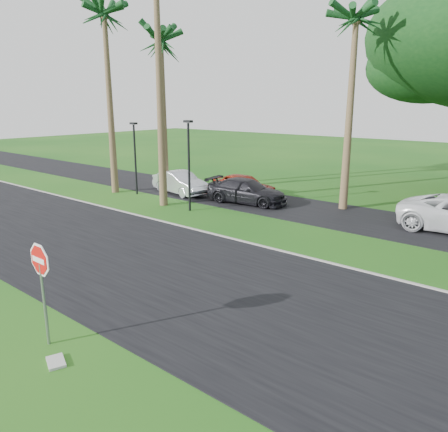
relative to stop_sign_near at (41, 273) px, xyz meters
name	(u,v)px	position (x,y,z in m)	size (l,w,h in m)	color
ground	(136,296)	(-0.50, 3.00, -1.77)	(120.00, 120.00, 0.00)	#144D13
road	(184,275)	(-0.50, 5.00, -1.76)	(120.00, 8.00, 0.02)	black
parking_strip	(330,214)	(-0.50, 15.50, -1.76)	(120.00, 5.00, 0.02)	black
curb	(256,245)	(-0.50, 9.05, -1.74)	(120.00, 0.12, 0.06)	gray
stop_sign_near	(41,273)	(0.00, 0.00, 0.00)	(1.05, 0.07, 2.62)	gray
palm_left_far	(104,19)	(-13.50, 12.00, 8.36)	(5.00, 5.00, 11.50)	brown
palm_left_mid	(161,46)	(-11.00, 14.00, 6.90)	(5.00, 5.00, 10.00)	brown
palm_center	(356,23)	(-0.50, 17.00, 7.39)	(5.00, 5.00, 10.50)	brown
streetlight_left	(135,153)	(-12.00, 12.50, 0.72)	(0.45, 0.25, 4.34)	black
streetlight_right	(189,160)	(-6.50, 11.50, 0.88)	(0.45, 0.25, 4.64)	black
car_silver	(180,183)	(-9.93, 14.21, -1.08)	(1.46, 4.19, 1.38)	silver
car_red	(244,186)	(-6.40, 16.04, -1.09)	(1.61, 4.00, 1.36)	#9E230D
car_dark	(247,191)	(-5.25, 14.77, -1.10)	(1.88, 4.62, 1.34)	black
utility_slab	(56,362)	(0.86, -0.32, -1.74)	(0.55, 0.35, 0.06)	#ABA9A2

